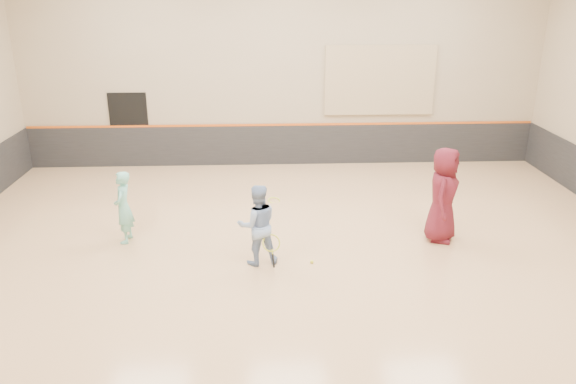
{
  "coord_description": "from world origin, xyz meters",
  "views": [
    {
      "loc": [
        -0.62,
        -10.24,
        5.08
      ],
      "look_at": [
        -0.12,
        0.4,
        1.15
      ],
      "focal_mm": 35.0,
      "sensor_mm": 36.0,
      "label": 1
    }
  ],
  "objects_px": {
    "instructor": "(257,225)",
    "spare_racket": "(274,198)",
    "young_man": "(443,195)",
    "girl": "(123,207)"
  },
  "relations": [
    {
      "from": "spare_racket",
      "to": "young_man",
      "type": "bearing_deg",
      "value": -34.87
    },
    {
      "from": "instructor",
      "to": "spare_racket",
      "type": "height_order",
      "value": "instructor"
    },
    {
      "from": "instructor",
      "to": "young_man",
      "type": "xyz_separation_m",
      "value": [
        3.84,
        0.91,
        0.2
      ]
    },
    {
      "from": "girl",
      "to": "spare_racket",
      "type": "distance_m",
      "value": 3.92
    },
    {
      "from": "girl",
      "to": "spare_racket",
      "type": "xyz_separation_m",
      "value": [
        3.16,
        2.21,
        -0.69
      ]
    },
    {
      "from": "instructor",
      "to": "spare_racket",
      "type": "xyz_separation_m",
      "value": [
        0.38,
        3.32,
        -0.72
      ]
    },
    {
      "from": "girl",
      "to": "young_man",
      "type": "height_order",
      "value": "young_man"
    },
    {
      "from": "young_man",
      "to": "girl",
      "type": "bearing_deg",
      "value": 112.8
    },
    {
      "from": "girl",
      "to": "instructor",
      "type": "relative_size",
      "value": 0.96
    },
    {
      "from": "instructor",
      "to": "young_man",
      "type": "distance_m",
      "value": 3.95
    }
  ]
}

